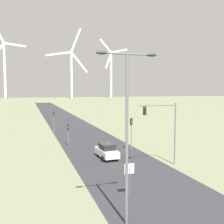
{
  "coord_description": "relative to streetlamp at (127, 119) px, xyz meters",
  "views": [
    {
      "loc": [
        -9.6,
        -10.29,
        8.27
      ],
      "look_at": [
        0.0,
        19.34,
        5.67
      ],
      "focal_mm": 42.0,
      "sensor_mm": 36.0,
      "label": 1
    }
  ],
  "objects": [
    {
      "name": "traffic_light_post_near_left",
      "position": [
        -0.06,
        23.56,
        -4.18
      ],
      "size": [
        0.28,
        0.34,
        3.27
      ],
      "color": "slate",
      "rests_on": "ground"
    },
    {
      "name": "car_approaching",
      "position": [
        3.39,
        15.4,
        -5.67
      ],
      "size": [
        2.06,
        4.21,
        1.83
      ],
      "color": "white",
      "rests_on": "ground"
    },
    {
      "name": "stop_sign_near",
      "position": [
        1.66,
        3.71,
        -4.7
      ],
      "size": [
        0.81,
        0.07,
        2.68
      ],
      "color": "slate",
      "rests_on": "ground"
    },
    {
      "name": "road_surface",
      "position": [
        3.96,
        43.77,
        -6.58
      ],
      "size": [
        10.0,
        240.0,
        0.01
      ],
      "color": "#2D2D33",
      "rests_on": "ground"
    },
    {
      "name": "streetlamp",
      "position": [
        0.0,
        0.0,
        0.0
      ],
      "size": [
        3.83,
        0.32,
        10.49
      ],
      "color": "slate",
      "rests_on": "ground"
    },
    {
      "name": "wind_turbine_center",
      "position": [
        36.02,
        241.95,
        22.03
      ],
      "size": [
        39.93,
        6.54,
        68.03
      ],
      "color": "white",
      "rests_on": "ground"
    },
    {
      "name": "traffic_light_post_mid_left",
      "position": [
        -0.97,
        35.51,
        -3.48
      ],
      "size": [
        0.28,
        0.33,
        4.24
      ],
      "color": "slate",
      "rests_on": "ground"
    },
    {
      "name": "traffic_light_post_near_right",
      "position": [
        7.64,
        18.0,
        -3.3
      ],
      "size": [
        0.28,
        0.34,
        4.5
      ],
      "color": "slate",
      "rests_on": "ground"
    },
    {
      "name": "wind_turbine_right",
      "position": [
        82.81,
        261.48,
        23.41
      ],
      "size": [
        30.89,
        4.05,
        63.75
      ],
      "color": "white",
      "rests_on": "ground"
    },
    {
      "name": "traffic_light_mast_overhead",
      "position": [
        8.41,
        10.56,
        -1.73
      ],
      "size": [
        4.43,
        0.34,
        6.9
      ],
      "color": "slate",
      "rests_on": "ground"
    },
    {
      "name": "wind_turbine_left",
      "position": [
        -24.72,
        247.68,
        24.63
      ],
      "size": [
        30.98,
        7.03,
        69.41
      ],
      "color": "white",
      "rests_on": "ground"
    }
  ]
}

